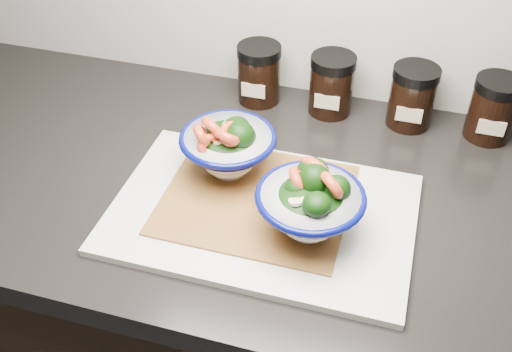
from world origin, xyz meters
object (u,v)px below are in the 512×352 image
(bowl_left, at_px, (228,147))
(bowl_right, at_px, (311,204))
(spice_jar_b, at_px, (332,84))
(cutting_board, at_px, (262,213))
(spice_jar_c, at_px, (412,97))
(spice_jar_d, at_px, (493,109))
(spice_jar_a, at_px, (259,74))

(bowl_left, distance_m, bowl_right, 0.18)
(bowl_right, bearing_deg, spice_jar_b, 95.71)
(cutting_board, bearing_deg, spice_jar_c, 58.98)
(spice_jar_b, relative_size, spice_jar_d, 1.00)
(spice_jar_a, distance_m, spice_jar_d, 0.42)
(spice_jar_a, xyz_separation_m, spice_jar_d, (0.42, 0.00, 0.00))
(spice_jar_a, xyz_separation_m, spice_jar_c, (0.28, 0.00, 0.00))
(bowl_left, height_order, spice_jar_d, bowl_left)
(bowl_right, height_order, spice_jar_c, bowl_right)
(cutting_board, bearing_deg, bowl_left, 137.09)
(cutting_board, bearing_deg, spice_jar_a, 106.99)
(bowl_right, xyz_separation_m, spice_jar_c, (0.11, 0.33, -0.01))
(bowl_left, relative_size, spice_jar_c, 1.35)
(spice_jar_b, height_order, spice_jar_c, same)
(cutting_board, xyz_separation_m, spice_jar_d, (0.32, 0.31, 0.05))
(bowl_left, bearing_deg, cutting_board, -42.91)
(spice_jar_d, bearing_deg, spice_jar_c, 180.00)
(bowl_left, relative_size, spice_jar_a, 1.35)
(cutting_board, height_order, spice_jar_d, spice_jar_d)
(bowl_left, bearing_deg, spice_jar_b, 63.89)
(spice_jar_b, bearing_deg, spice_jar_a, 180.00)
(bowl_right, bearing_deg, spice_jar_d, 53.35)
(cutting_board, xyz_separation_m, bowl_right, (0.08, -0.02, 0.06))
(spice_jar_a, relative_size, spice_jar_c, 1.00)
(spice_jar_b, relative_size, spice_jar_c, 1.00)
(cutting_board, xyz_separation_m, bowl_left, (-0.08, 0.07, 0.06))
(bowl_right, xyz_separation_m, spice_jar_d, (0.25, 0.33, -0.01))
(cutting_board, relative_size, spice_jar_b, 3.98)
(cutting_board, height_order, bowl_right, bowl_right)
(cutting_board, relative_size, spice_jar_a, 3.98)
(cutting_board, distance_m, spice_jar_c, 0.37)
(spice_jar_d, bearing_deg, bowl_left, -148.94)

